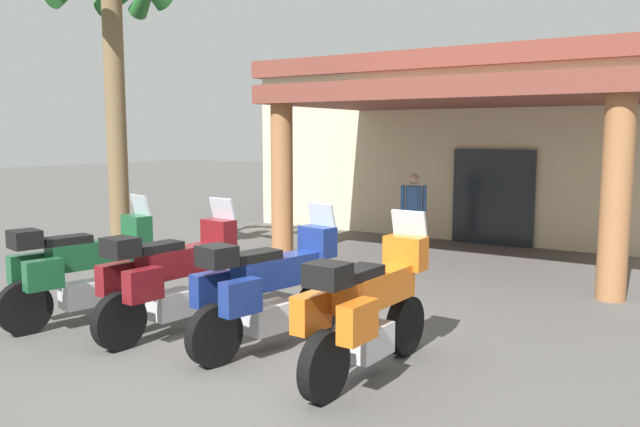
{
  "coord_description": "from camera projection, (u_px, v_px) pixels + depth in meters",
  "views": [
    {
      "loc": [
        4.14,
        -5.35,
        2.43
      ],
      "look_at": [
        -1.07,
        3.1,
        1.2
      ],
      "focal_mm": 36.07,
      "sensor_mm": 36.0,
      "label": 1
    }
  ],
  "objects": [
    {
      "name": "motorcycle_green",
      "position": [
        83.0,
        269.0,
        8.28
      ],
      "size": [
        0.96,
        2.18,
        1.61
      ],
      "rotation": [
        0.0,
        0.0,
        1.33
      ],
      "color": "black",
      "rests_on": "ground_plane"
    },
    {
      "name": "motel_building",
      "position": [
        526.0,
        142.0,
        16.09
      ],
      "size": [
        13.28,
        9.88,
        4.36
      ],
      "rotation": [
        0.0,
        0.0,
        -0.01
      ],
      "color": "beige",
      "rests_on": "ground_plane"
    },
    {
      "name": "motorcycle_maroon",
      "position": [
        171.0,
        278.0,
        7.78
      ],
      "size": [
        0.77,
        2.21,
        1.61
      ],
      "rotation": [
        0.0,
        0.0,
        1.45
      ],
      "color": "black",
      "rests_on": "ground_plane"
    },
    {
      "name": "motorcycle_orange",
      "position": [
        368.0,
        309.0,
        6.39
      ],
      "size": [
        0.73,
        2.21,
        1.61
      ],
      "rotation": [
        0.0,
        0.0,
        1.5
      ],
      "color": "black",
      "rests_on": "ground_plane"
    },
    {
      "name": "palm_tree_roadside",
      "position": [
        112.0,
        35.0,
        11.33
      ],
      "size": [
        2.04,
        2.24,
        5.75
      ],
      "color": "brown",
      "rests_on": "ground_plane"
    },
    {
      "name": "motorcycle_blue",
      "position": [
        268.0,
        289.0,
        7.22
      ],
      "size": [
        0.94,
        2.18,
        1.61
      ],
      "rotation": [
        0.0,
        0.0,
        1.34
      ],
      "color": "black",
      "rests_on": "ground_plane"
    },
    {
      "name": "pedestrian",
      "position": [
        413.0,
        207.0,
        13.13
      ],
      "size": [
        0.48,
        0.32,
        1.63
      ],
      "rotation": [
        0.0,
        0.0,
        2.06
      ],
      "color": "#3F334C",
      "rests_on": "ground_plane"
    },
    {
      "name": "ground_plane",
      "position": [
        254.0,
        359.0,
        6.98
      ],
      "size": [
        80.0,
        80.0,
        0.0
      ],
      "primitive_type": "plane",
      "color": "#514F4C"
    }
  ]
}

